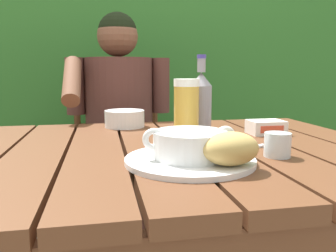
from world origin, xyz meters
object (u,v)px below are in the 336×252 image
at_px(person_eating, 119,123).
at_px(table_knife, 241,149).
at_px(beer_bottle, 201,104).
at_px(beer_glass, 186,111).
at_px(bread_roll, 231,149).
at_px(water_glass_small, 277,145).
at_px(chair_near_diner, 119,160).
at_px(serving_plate, 190,160).
at_px(soup_bowl, 190,144).
at_px(butter_tub, 266,127).
at_px(diner_bowl, 125,119).

relative_size(person_eating, table_knife, 8.32).
bearing_deg(beer_bottle, beer_glass, -136.10).
distance_m(bread_roll, beer_bottle, 0.37).
xyz_separation_m(beer_bottle, water_glass_small, (0.11, -0.28, -0.08)).
xyz_separation_m(chair_near_diner, beer_bottle, (0.22, -0.79, 0.38)).
relative_size(serving_plate, soup_bowl, 1.37).
relative_size(chair_near_diner, beer_glass, 5.52).
bearing_deg(person_eating, beer_glass, -75.97).
xyz_separation_m(beer_glass, beer_bottle, (0.06, 0.06, 0.01)).
bearing_deg(soup_bowl, beer_glass, 78.06).
bearing_deg(water_glass_small, table_knife, 125.66).
bearing_deg(table_knife, beer_bottle, 106.01).
relative_size(chair_near_diner, table_knife, 6.82).
distance_m(person_eating, soup_bowl, 0.89).
xyz_separation_m(person_eating, water_glass_small, (0.34, -0.87, 0.07)).
xyz_separation_m(person_eating, beer_glass, (0.16, -0.65, 0.13)).
bearing_deg(beer_bottle, soup_bowl, -110.80).
distance_m(soup_bowl, water_glass_small, 0.22).
bearing_deg(water_glass_small, butter_tub, 68.15).
distance_m(chair_near_diner, butter_tub, 0.95).
relative_size(serving_plate, beer_bottle, 1.16).
relative_size(person_eating, beer_glass, 6.72).
xyz_separation_m(beer_glass, water_glass_small, (0.17, -0.22, -0.06)).
relative_size(beer_bottle, water_glass_small, 3.97).
height_order(serving_plate, table_knife, serving_plate).
height_order(soup_bowl, beer_glass, beer_glass).
distance_m(person_eating, water_glass_small, 0.93).
bearing_deg(diner_bowl, chair_near_diner, 90.00).
relative_size(soup_bowl, table_knife, 1.46).
height_order(beer_bottle, butter_tub, beer_bottle).
bearing_deg(water_glass_small, beer_bottle, 112.49).
relative_size(serving_plate, table_knife, 2.00).
distance_m(person_eating, bread_roll, 0.98).
xyz_separation_m(soup_bowl, beer_bottle, (0.11, 0.29, 0.06)).
bearing_deg(serving_plate, bread_roll, -49.40).
xyz_separation_m(person_eating, bread_roll, (0.18, -0.96, 0.08)).
distance_m(person_eating, diner_bowl, 0.35).
xyz_separation_m(chair_near_diner, soup_bowl, (0.11, -1.08, 0.31)).
bearing_deg(butter_tub, person_eating, 128.11).
distance_m(serving_plate, bread_roll, 0.11).
height_order(serving_plate, diner_bowl, diner_bowl).
xyz_separation_m(serving_plate, beer_bottle, (0.11, 0.29, 0.10)).
xyz_separation_m(bread_roll, butter_tub, (0.27, 0.38, -0.02)).
bearing_deg(bread_roll, chair_near_diner, 98.75).
bearing_deg(person_eating, butter_tub, -51.89).
bearing_deg(serving_plate, beer_glass, 78.06).
distance_m(person_eating, table_knife, 0.84).
bearing_deg(soup_bowl, bread_roll, -49.40).
distance_m(bread_roll, butter_tub, 0.47).
bearing_deg(soup_bowl, person_eating, 97.38).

